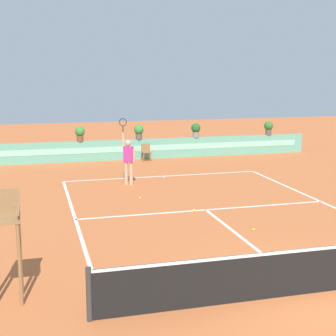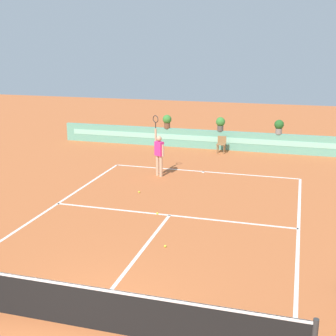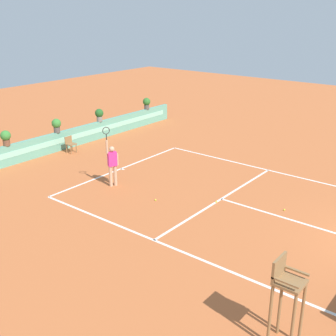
% 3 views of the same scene
% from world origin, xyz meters
% --- Properties ---
extents(ground_plane, '(60.00, 60.00, 0.00)m').
position_xyz_m(ground_plane, '(0.00, 6.00, 0.00)').
color(ground_plane, '#BC6033').
extents(court_lines, '(8.32, 11.94, 0.01)m').
position_xyz_m(court_lines, '(0.00, 6.72, 0.00)').
color(court_lines, white).
rests_on(court_lines, ground).
extents(net, '(8.92, 0.10, 1.00)m').
position_xyz_m(net, '(0.00, 0.00, 0.51)').
color(net, '#333333').
rests_on(net, ground).
extents(back_wall_barrier, '(18.00, 0.21, 1.00)m').
position_xyz_m(back_wall_barrier, '(0.00, 16.39, 0.50)').
color(back_wall_barrier, '#60A88E').
rests_on(back_wall_barrier, ground).
extents(umpire_chair, '(0.60, 0.60, 2.14)m').
position_xyz_m(umpire_chair, '(-5.83, 1.26, 1.34)').
color(umpire_chair, olive).
rests_on(umpire_chair, ground).
extents(ball_kid_chair, '(0.44, 0.44, 0.85)m').
position_xyz_m(ball_kid_chair, '(0.14, 15.66, 0.48)').
color(ball_kid_chair, olive).
rests_on(ball_kid_chair, ground).
extents(tennis_player, '(0.56, 0.36, 2.58)m').
position_xyz_m(tennis_player, '(-1.68, 10.70, 1.05)').
color(tennis_player, tan).
rests_on(tennis_player, ground).
extents(tennis_ball_near_baseline, '(0.07, 0.07, 0.07)m').
position_xyz_m(tennis_ball_near_baseline, '(0.55, 4.02, 0.03)').
color(tennis_ball_near_baseline, '#CCE033').
rests_on(tennis_ball_near_baseline, ground).
extents(tennis_ball_mid_court, '(0.07, 0.07, 0.07)m').
position_xyz_m(tennis_ball_mid_court, '(-0.41, 6.37, 0.03)').
color(tennis_ball_mid_court, '#CCE033').
rests_on(tennis_ball_mid_court, ground).
extents(tennis_ball_by_sideline, '(0.07, 0.07, 0.07)m').
position_xyz_m(tennis_ball_by_sideline, '(-1.74, 8.32, 0.03)').
color(tennis_ball_by_sideline, '#CCE033').
rests_on(tennis_ball_by_sideline, ground).
extents(potted_plant_left, '(0.48, 0.48, 0.72)m').
position_xyz_m(potted_plant_left, '(-2.98, 16.39, 1.41)').
color(potted_plant_left, brown).
rests_on(potted_plant_left, back_wall_barrier).
extents(potted_plant_centre, '(0.48, 0.48, 0.72)m').
position_xyz_m(potted_plant_centre, '(-0.07, 16.39, 1.41)').
color(potted_plant_centre, '#514C47').
rests_on(potted_plant_centre, back_wall_barrier).
extents(potted_plant_far_right, '(0.48, 0.48, 0.72)m').
position_xyz_m(potted_plant_far_right, '(7.02, 16.39, 1.41)').
color(potted_plant_far_right, '#514C47').
rests_on(potted_plant_far_right, back_wall_barrier).
extents(potted_plant_right, '(0.48, 0.48, 0.72)m').
position_xyz_m(potted_plant_right, '(2.93, 16.39, 1.41)').
color(potted_plant_right, gray).
rests_on(potted_plant_right, back_wall_barrier).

